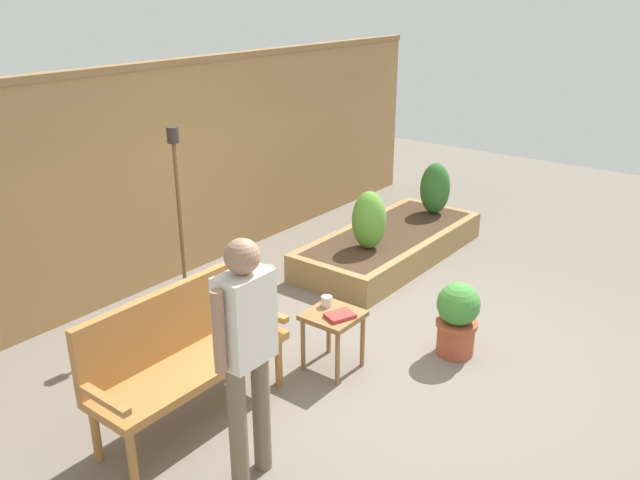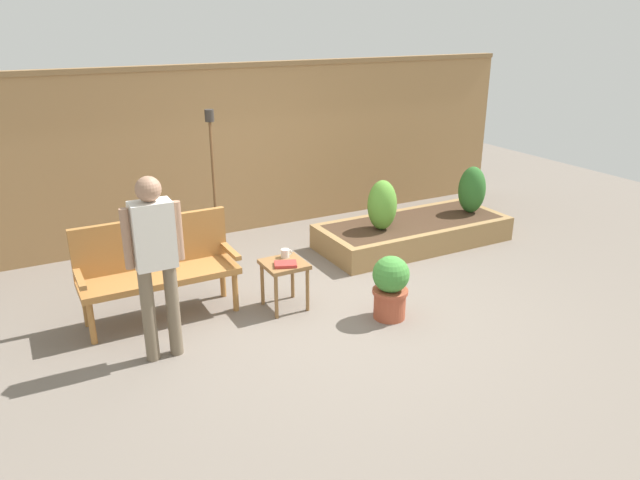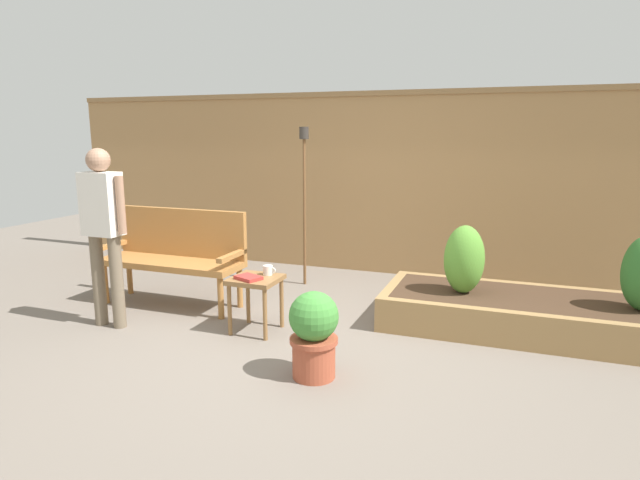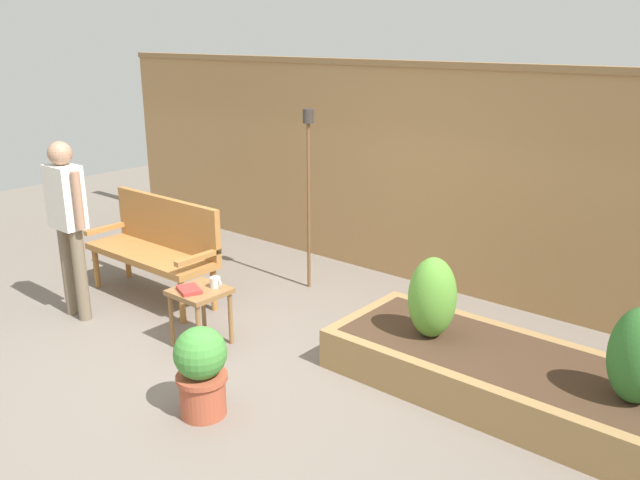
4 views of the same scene
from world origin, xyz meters
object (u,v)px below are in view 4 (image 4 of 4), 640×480
object	(u,v)px
garden_bench	(158,241)
side_table	(200,299)
book_on_table	(189,290)
tiki_torch	(308,168)
cup_on_table	(215,282)
person_by_bench	(67,215)
potted_boxwood	(201,369)
shrub_near_bench	(432,298)
shrub_far_corner	(638,356)

from	to	relation	value
garden_bench	side_table	size ratio (longest dim) A/B	3.00
book_on_table	tiki_torch	distance (m)	1.74
garden_bench	cup_on_table	xyz separation A→B (m)	(1.17, -0.33, -0.02)
book_on_table	person_by_bench	xyz separation A→B (m)	(-1.25, -0.25, 0.44)
book_on_table	person_by_bench	world-z (taller)	person_by_bench
cup_on_table	book_on_table	bearing A→B (deg)	-115.07
potted_boxwood	shrub_near_bench	bearing A→B (deg)	59.07
side_table	shrub_far_corner	world-z (taller)	shrub_far_corner
side_table	shrub_far_corner	size ratio (longest dim) A/B	0.79
tiki_torch	shrub_far_corner	bearing A→B (deg)	-13.06
cup_on_table	tiki_torch	bearing A→B (deg)	99.17
garden_bench	potted_boxwood	distance (m)	2.20
cup_on_table	potted_boxwood	bearing A→B (deg)	-47.03
garden_bench	book_on_table	size ratio (longest dim) A/B	6.91
garden_bench	person_by_bench	world-z (taller)	person_by_bench
cup_on_table	shrub_far_corner	xyz separation A→B (m)	(2.96, 0.66, 0.08)
shrub_near_bench	cup_on_table	bearing A→B (deg)	-157.28
potted_boxwood	book_on_table	bearing A→B (deg)	144.44
garden_bench	potted_boxwood	bearing A→B (deg)	-30.22
tiki_torch	person_by_bench	distance (m)	2.17
cup_on_table	person_by_bench	world-z (taller)	person_by_bench
garden_bench	shrub_near_bench	distance (m)	2.77
garden_bench	book_on_table	bearing A→B (deg)	-25.82
side_table	shrub_far_corner	bearing A→B (deg)	14.30
book_on_table	potted_boxwood	world-z (taller)	potted_boxwood
garden_bench	person_by_bench	xyz separation A→B (m)	(-0.17, -0.78, 0.39)
cup_on_table	book_on_table	world-z (taller)	cup_on_table
garden_bench	cup_on_table	size ratio (longest dim) A/B	12.21
tiki_torch	garden_bench	bearing A→B (deg)	-131.69
tiki_torch	side_table	bearing A→B (deg)	-83.99
person_by_bench	book_on_table	bearing A→B (deg)	11.40
shrub_near_bench	shrub_far_corner	size ratio (longest dim) A/B	0.99
garden_bench	tiki_torch	bearing A→B (deg)	48.31
garden_bench	potted_boxwood	size ratio (longest dim) A/B	2.32
tiki_torch	person_by_bench	bearing A→B (deg)	-121.19
tiki_torch	cup_on_table	bearing A→B (deg)	-80.83
tiki_torch	person_by_bench	world-z (taller)	tiki_torch
potted_boxwood	garden_bench	bearing A→B (deg)	149.78
tiki_torch	shrub_near_bench	bearing A→B (deg)	-22.31
shrub_far_corner	tiki_torch	bearing A→B (deg)	166.94
book_on_table	tiki_torch	world-z (taller)	tiki_torch
shrub_near_bench	tiki_torch	world-z (taller)	tiki_torch
garden_bench	book_on_table	xyz separation A→B (m)	(1.08, -0.52, -0.05)
cup_on_table	shrub_near_bench	xyz separation A→B (m)	(1.57, 0.66, 0.08)
side_table	cup_on_table	bearing A→B (deg)	59.08
side_table	person_by_bench	world-z (taller)	person_by_bench
side_table	tiki_torch	distance (m)	1.71
potted_boxwood	tiki_torch	size ratio (longest dim) A/B	0.36
book_on_table	shrub_far_corner	world-z (taller)	shrub_far_corner
person_by_bench	tiki_torch	bearing A→B (deg)	58.81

